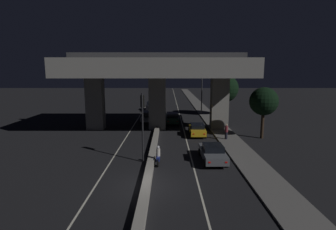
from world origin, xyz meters
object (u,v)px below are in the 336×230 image
(car_taxi_yellow_second, at_px, (198,129))
(pedestrian_on_sidewalk, at_px, (227,132))
(car_silver_lead_oncoming, at_px, (149,116))
(car_black_second_oncoming, at_px, (152,106))
(street_lamp, at_px, (201,89))
(car_grey_lead, at_px, (213,153))
(car_dark_green_third, at_px, (173,118))
(traffic_light_left_of_median, at_px, (143,116))
(motorcycle_blue_filtering_near, at_px, (159,156))

(car_taxi_yellow_second, bearing_deg, pedestrian_on_sidewalk, -126.06)
(pedestrian_on_sidewalk, bearing_deg, car_silver_lead_oncoming, 131.59)
(car_black_second_oncoming, relative_size, pedestrian_on_sidewalk, 2.96)
(street_lamp, distance_m, car_grey_lead, 23.52)
(car_taxi_yellow_second, xyz_separation_m, car_black_second_oncoming, (-6.57, 19.87, 0.09))
(street_lamp, bearing_deg, car_black_second_oncoming, 147.45)
(car_dark_green_third, distance_m, pedestrian_on_sidewalk, 10.78)
(car_black_second_oncoming, bearing_deg, car_dark_green_third, 16.99)
(traffic_light_left_of_median, relative_size, street_lamp, 0.78)
(car_taxi_yellow_second, height_order, car_dark_green_third, car_dark_green_third)
(street_lamp, xyz_separation_m, car_taxi_yellow_second, (-1.99, -14.40, -3.62))
(traffic_light_left_of_median, distance_m, motorcycle_blue_filtering_near, 3.49)
(street_lamp, xyz_separation_m, car_silver_lead_oncoming, (-8.28, -6.21, -3.53))
(car_taxi_yellow_second, distance_m, car_dark_green_third, 7.54)
(street_lamp, xyz_separation_m, car_grey_lead, (-1.67, -23.18, -3.62))
(car_taxi_yellow_second, xyz_separation_m, car_silver_lead_oncoming, (-6.30, 8.19, 0.09))
(car_dark_green_third, height_order, pedestrian_on_sidewalk, pedestrian_on_sidewalk)
(car_grey_lead, bearing_deg, car_taxi_yellow_second, 1.56)
(street_lamp, relative_size, car_black_second_oncoming, 1.50)
(car_dark_green_third, bearing_deg, car_black_second_oncoming, 15.19)
(car_silver_lead_oncoming, xyz_separation_m, motorcycle_blue_filtering_near, (2.15, -17.74, -0.17))
(traffic_light_left_of_median, height_order, car_dark_green_third, traffic_light_left_of_median)
(car_grey_lead, relative_size, motorcycle_blue_filtering_near, 2.41)
(car_grey_lead, distance_m, car_taxi_yellow_second, 8.78)
(motorcycle_blue_filtering_near, height_order, pedestrian_on_sidewalk, pedestrian_on_sidewalk)
(car_black_second_oncoming, distance_m, motorcycle_blue_filtering_near, 29.52)
(traffic_light_left_of_median, relative_size, car_dark_green_third, 1.19)
(traffic_light_left_of_median, height_order, car_black_second_oncoming, traffic_light_left_of_median)
(street_lamp, distance_m, car_silver_lead_oncoming, 10.94)
(traffic_light_left_of_median, height_order, car_silver_lead_oncoming, traffic_light_left_of_median)
(street_lamp, xyz_separation_m, car_dark_green_third, (-4.76, -7.39, -3.54))
(car_taxi_yellow_second, height_order, car_silver_lead_oncoming, car_silver_lead_oncoming)
(car_dark_green_third, bearing_deg, car_silver_lead_oncoming, 70.20)
(car_taxi_yellow_second, relative_size, motorcycle_blue_filtering_near, 2.28)
(motorcycle_blue_filtering_near, xyz_separation_m, pedestrian_on_sidewalk, (7.04, 7.39, 0.30))
(car_silver_lead_oncoming, bearing_deg, motorcycle_blue_filtering_near, 7.53)
(street_lamp, height_order, motorcycle_blue_filtering_near, street_lamp)
(car_silver_lead_oncoming, height_order, pedestrian_on_sidewalk, pedestrian_on_sidewalk)
(street_lamp, distance_m, car_dark_green_third, 9.48)
(car_grey_lead, distance_m, car_silver_lead_oncoming, 18.21)
(car_black_second_oncoming, xyz_separation_m, motorcycle_blue_filtering_near, (2.42, -29.42, -0.16))
(car_taxi_yellow_second, bearing_deg, car_grey_lead, -177.16)
(car_taxi_yellow_second, xyz_separation_m, motorcycle_blue_filtering_near, (-4.15, -9.55, -0.07))
(traffic_light_left_of_median, bearing_deg, car_dark_green_third, 80.63)
(traffic_light_left_of_median, bearing_deg, car_black_second_oncoming, 92.32)
(car_taxi_yellow_second, bearing_deg, traffic_light_left_of_median, 149.63)
(car_taxi_yellow_second, relative_size, pedestrian_on_sidewalk, 2.58)
(traffic_light_left_of_median, xyz_separation_m, car_taxi_yellow_second, (5.41, 8.96, -3.12))
(street_lamp, xyz_separation_m, pedestrian_on_sidewalk, (0.91, -16.57, -3.40))
(car_taxi_yellow_second, relative_size, car_black_second_oncoming, 0.87)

